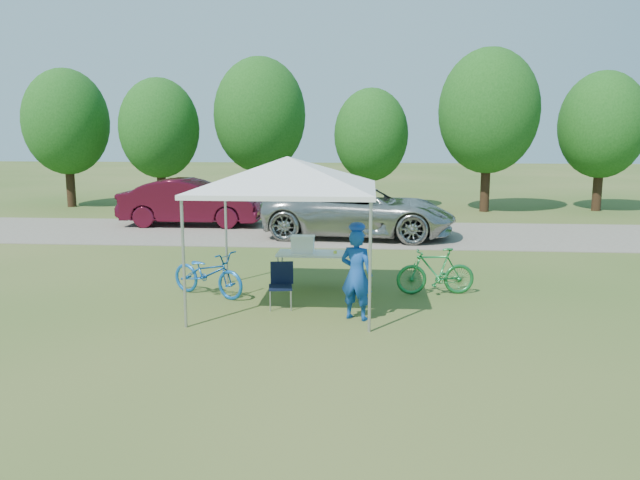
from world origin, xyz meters
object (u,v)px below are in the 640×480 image
Objects in this scene: bike_green at (435,271)px; bike_blue at (208,273)px; cooler at (303,244)px; minivan at (359,210)px; cyclist at (357,275)px; sedan at (192,202)px; folding_table at (320,255)px; folding_chair at (281,281)px.

bike_blue is at bearing -91.28° from bike_green.
minivan is (1.03, 6.09, -0.07)m from cooler.
bike_blue is at bearing -2.53° from cyclist.
sedan reaches higher than cooler.
folding_table is 9.32m from sedan.
minivan reaches higher than bike_blue.
bike_green is 0.27× the size of minivan.
sedan is (-4.94, 7.90, 0.13)m from folding_table.
bike_green is (2.66, -0.42, -0.43)m from cooler.
sedan is (-5.62, 1.82, -0.02)m from minivan.
folding_chair is at bearing 175.91° from minivan.
bike_blue is 0.30× the size of minivan.
minivan is (-0.12, 8.27, 0.03)m from cyclist.
minivan is at bearing 4.92° from bike_blue.
sedan is (-2.83, 8.79, 0.35)m from bike_blue.
cooler reaches higher than folding_table.
folding_chair is 1.61m from cooler.
cooler is at bearing -36.51° from bike_blue.
folding_chair is 0.53× the size of bike_green.
bike_green is (1.51, 1.76, -0.32)m from cyclist.
sedan is at bearing 77.40° from minivan.
minivan reaches higher than bike_green.
sedan reaches higher than cyclist.
minivan reaches higher than folding_chair.
bike_blue is 1.11× the size of bike_green.
minivan reaches higher than cyclist.
sedan reaches higher than folding_chair.
folding_chair is 0.53× the size of cyclist.
bike_blue is at bearing 163.52° from minivan.
folding_table is at bearing -148.29° from sedan.
folding_table is 2.33m from cyclist.
folding_chair is 0.17× the size of sedan.
folding_chair is at bearing -76.23° from bike_green.
cyclist is at bearing -33.94° from folding_chair.
bike_green is at bearing -109.18° from cyclist.
folding_table is at bearing 0.00° from cooler.
folding_chair is 1.73× the size of cooler.
cooler is at bearing -106.28° from bike_green.
bike_blue is (-2.91, 1.29, -0.33)m from cyclist.
bike_blue is at bearing -162.44° from sedan.
cyclist is 8.27m from minivan.
sedan reaches higher than bike_green.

